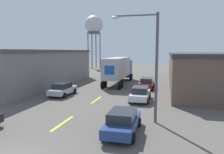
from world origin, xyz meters
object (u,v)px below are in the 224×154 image
(parked_car_left_far, at_px, (63,89))
(street_lamp, at_px, (150,59))
(semi_truck, at_px, (119,68))
(parked_car_right_mid, at_px, (140,94))
(water_tower, at_px, (94,25))
(parked_car_right_near, at_px, (123,121))
(parked_car_right_far, at_px, (147,83))

(parked_car_left_far, relative_size, street_lamp, 0.57)
(parked_car_left_far, bearing_deg, semi_truck, 67.54)
(parked_car_right_mid, xyz_separation_m, water_tower, (-18.73, 40.73, 11.82))
(parked_car_right_mid, xyz_separation_m, street_lamp, (1.42, -6.56, 3.79))
(water_tower, bearing_deg, semi_truck, -64.59)
(parked_car_right_near, xyz_separation_m, water_tower, (-18.73, 49.85, 11.82))
(semi_truck, distance_m, street_lamp, 18.67)
(parked_car_right_near, bearing_deg, street_lamp, 61.07)
(parked_car_left_far, bearing_deg, parked_car_right_mid, -3.60)
(parked_car_left_far, relative_size, parked_car_right_far, 1.00)
(semi_truck, bearing_deg, water_tower, 115.20)
(parked_car_left_far, distance_m, parked_car_right_far, 11.29)
(parked_car_right_near, distance_m, parked_car_right_far, 16.61)
(semi_truck, xyz_separation_m, parked_car_left_far, (-4.31, -10.43, -1.66))
(parked_car_right_far, distance_m, water_tower, 39.94)
(parked_car_right_near, xyz_separation_m, parked_car_right_mid, (0.00, 9.12, 0.00))
(parked_car_right_near, xyz_separation_m, parked_car_right_far, (0.00, 16.61, 0.00))
(parked_car_right_near, relative_size, street_lamp, 0.57)
(parked_car_left_far, bearing_deg, parked_car_right_near, -47.39)
(parked_car_right_near, distance_m, parked_car_left_far, 13.16)
(semi_truck, height_order, parked_car_right_far, semi_truck)
(parked_car_right_near, bearing_deg, parked_car_right_mid, 90.00)
(parked_car_right_far, bearing_deg, water_tower, 119.40)
(parked_car_right_near, height_order, water_tower, water_tower)
(parked_car_right_mid, relative_size, parked_car_right_far, 1.00)
(semi_truck, bearing_deg, parked_car_left_far, -112.67)
(water_tower, bearing_deg, parked_car_right_mid, -65.30)
(street_lamp, bearing_deg, parked_car_left_far, 145.44)
(parked_car_right_mid, bearing_deg, parked_car_left_far, 176.40)
(semi_truck, xyz_separation_m, street_lamp, (6.02, -17.54, 2.12))
(parked_car_left_far, distance_m, water_tower, 43.01)
(street_lamp, bearing_deg, water_tower, 113.08)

